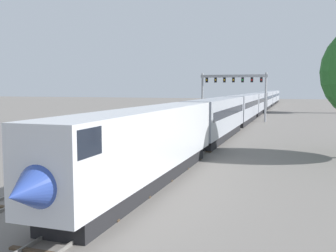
{
  "coord_description": "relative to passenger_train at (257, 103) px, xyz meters",
  "views": [
    {
      "loc": [
        10.86,
        -17.58,
        6.1
      ],
      "look_at": [
        1.0,
        12.0,
        3.0
      ],
      "focal_mm": 41.53,
      "sensor_mm": 36.0,
      "label": 1
    }
  ],
  "objects": [
    {
      "name": "ground_plane",
      "position": [
        -2.0,
        -74.31,
        -2.61
      ],
      "size": [
        400.0,
        400.0,
        0.0
      ],
      "primitive_type": "plane",
      "color": "slate"
    },
    {
      "name": "track_main",
      "position": [
        0.0,
        -14.31,
        -2.55
      ],
      "size": [
        2.6,
        200.0,
        0.16
      ],
      "color": "slate",
      "rests_on": "ground"
    },
    {
      "name": "track_near",
      "position": [
        -5.5,
        -34.31,
        -2.55
      ],
      "size": [
        2.6,
        160.0,
        0.16
      ],
      "color": "slate",
      "rests_on": "ground"
    },
    {
      "name": "passenger_train",
      "position": [
        0.0,
        0.0,
        0.0
      ],
      "size": [
        3.04,
        160.83,
        4.8
      ],
      "color": "silver",
      "rests_on": "ground"
    },
    {
      "name": "signal_gantry",
      "position": [
        -2.25,
        -21.06,
        3.85
      ],
      "size": [
        12.1,
        0.49,
        8.76
      ],
      "color": "#999BA0",
      "rests_on": "ground"
    }
  ]
}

